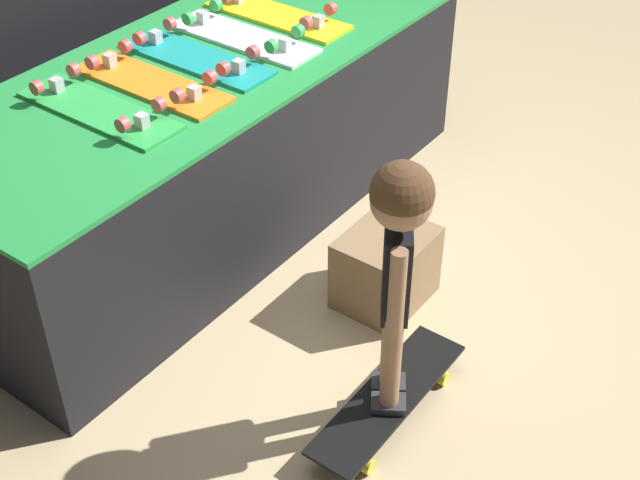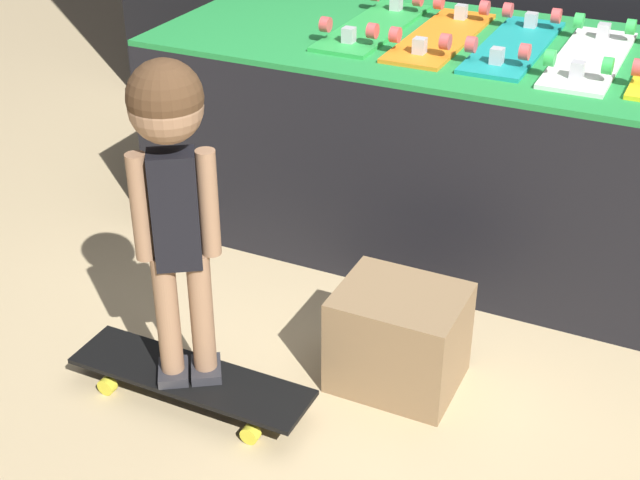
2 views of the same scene
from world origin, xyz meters
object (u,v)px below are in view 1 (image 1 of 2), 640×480
object	(u,v)px
skateboard_green_on_rack	(99,108)
skateboard_teal_on_rack	(196,56)
skateboard_white_on_rack	(243,35)
skateboard_on_floor	(388,399)
skateboard_orange_on_rack	(151,81)
storage_box	(386,268)
skateboard_yellow_on_rack	(277,14)
child	(399,245)

from	to	relation	value
skateboard_green_on_rack	skateboard_teal_on_rack	distance (m)	0.52
skateboard_green_on_rack	skateboard_white_on_rack	size ratio (longest dim) A/B	1.00
skateboard_white_on_rack	skateboard_teal_on_rack	bearing A→B (deg)	174.52
skateboard_white_on_rack	skateboard_on_floor	bearing A→B (deg)	-121.90
skateboard_teal_on_rack	skateboard_on_floor	distance (m)	1.55
skateboard_orange_on_rack	skateboard_white_on_rack	distance (m)	0.52
skateboard_teal_on_rack	storage_box	bearing A→B (deg)	-91.50
skateboard_white_on_rack	skateboard_green_on_rack	bearing A→B (deg)	178.10
skateboard_green_on_rack	skateboard_orange_on_rack	xyz separation A→B (m)	(0.26, -0.01, 0.00)
skateboard_orange_on_rack	skateboard_yellow_on_rack	world-z (taller)	same
skateboard_white_on_rack	skateboard_on_floor	xyz separation A→B (m)	(-0.79, -1.26, -0.69)
skateboard_yellow_on_rack	storage_box	size ratio (longest dim) A/B	1.88
skateboard_orange_on_rack	skateboard_on_floor	world-z (taller)	skateboard_orange_on_rack
skateboard_white_on_rack	skateboard_yellow_on_rack	bearing A→B (deg)	5.27
skateboard_on_floor	storage_box	size ratio (longest dim) A/B	2.02
skateboard_teal_on_rack	skateboard_white_on_rack	bearing A→B (deg)	-5.48
skateboard_on_floor	child	size ratio (longest dim) A/B	0.78
skateboard_yellow_on_rack	skateboard_on_floor	distance (m)	1.79
skateboard_yellow_on_rack	child	world-z (taller)	child
child	skateboard_orange_on_rack	bearing A→B (deg)	45.07
skateboard_white_on_rack	child	bearing A→B (deg)	-121.90
skateboard_green_on_rack	skateboard_orange_on_rack	world-z (taller)	same
storage_box	skateboard_yellow_on_rack	bearing A→B (deg)	60.24
skateboard_orange_on_rack	skateboard_white_on_rack	bearing A→B (deg)	-1.99
skateboard_teal_on_rack	child	size ratio (longest dim) A/B	0.72
skateboard_white_on_rack	skateboard_yellow_on_rack	world-z (taller)	same
skateboard_orange_on_rack	skateboard_teal_on_rack	bearing A→B (deg)	1.52
skateboard_orange_on_rack	skateboard_yellow_on_rack	bearing A→B (deg)	0.44
skateboard_yellow_on_rack	storage_box	world-z (taller)	skateboard_yellow_on_rack
skateboard_orange_on_rack	skateboard_white_on_rack	size ratio (longest dim) A/B	1.00
skateboard_white_on_rack	storage_box	xyz separation A→B (m)	(-0.28, -0.92, -0.61)
child	skateboard_green_on_rack	bearing A→B (deg)	56.44
skateboard_yellow_on_rack	skateboard_on_floor	world-z (taller)	skateboard_yellow_on_rack
skateboard_white_on_rack	skateboard_yellow_on_rack	size ratio (longest dim) A/B	1.00
skateboard_orange_on_rack	skateboard_teal_on_rack	world-z (taller)	same
skateboard_yellow_on_rack	child	bearing A→B (deg)	-129.06
skateboard_yellow_on_rack	skateboard_on_floor	bearing A→B (deg)	-129.06
skateboard_white_on_rack	child	world-z (taller)	child
skateboard_white_on_rack	skateboard_on_floor	size ratio (longest dim) A/B	0.93
skateboard_teal_on_rack	skateboard_on_floor	world-z (taller)	skateboard_teal_on_rack
child	skateboard_white_on_rack	bearing A→B (deg)	25.06
skateboard_green_on_rack	skateboard_orange_on_rack	bearing A→B (deg)	-1.74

